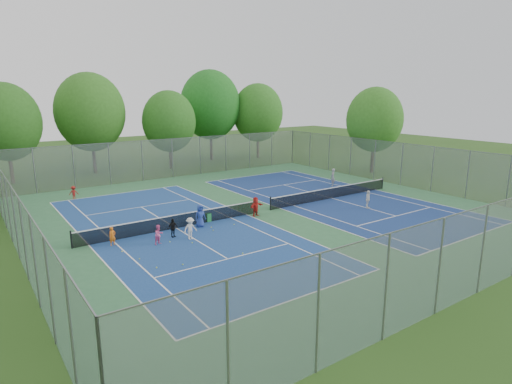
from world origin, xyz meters
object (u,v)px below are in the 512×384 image
Objects in this scene: net_right at (332,193)px; ball_hopper at (208,217)px; net_left at (176,222)px; instructor at (333,177)px; ball_crate at (190,229)px.

ball_hopper is (-11.57, 0.14, -0.15)m from net_right.
net_left reaches higher than ball_hopper.
instructor is at bearing 44.60° from net_right.
ball_hopper is at bearing 29.01° from ball_crate.
instructor is (3.50, 3.45, 0.38)m from net_right.
ball_hopper reaches higher than ball_crate.
net_right is at bearing -0.68° from ball_hopper.
instructor is (17.01, 4.39, 0.70)m from ball_crate.
ball_hopper is 15.44m from instructor.
ball_crate is 17.58m from instructor.
net_left is 21.41× the size of ball_hopper.
net_left is 17.84m from instructor.
ball_hopper is (2.43, 0.14, -0.15)m from net_left.
net_left is 1.11m from ball_crate.
net_right is 21.41× the size of ball_hopper.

